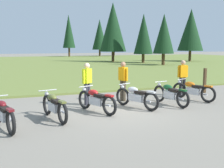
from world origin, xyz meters
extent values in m
plane|color=gray|center=(0.00, 0.00, 0.00)|extent=(140.00, 140.00, 0.00)
cube|color=olive|center=(0.00, 25.83, 0.05)|extent=(80.00, 44.00, 0.10)
cylinder|color=#47331E|center=(17.37, 45.54, 0.54)|extent=(0.36, 0.36, 1.07)
cone|color=#143319|center=(17.37, 45.54, 4.31)|extent=(2.09, 2.09, 6.47)
cylinder|color=#47331E|center=(7.81, 44.95, 0.89)|extent=(0.36, 0.36, 1.78)
cone|color=#143319|center=(7.81, 44.95, 4.95)|extent=(2.39, 2.39, 6.34)
cylinder|color=#47331E|center=(12.59, 22.75, 0.61)|extent=(0.36, 0.36, 1.23)
cone|color=#143319|center=(12.59, 22.75, 3.74)|extent=(2.42, 2.42, 5.02)
cylinder|color=#47331E|center=(20.25, 23.54, 0.78)|extent=(0.36, 0.36, 1.56)
cone|color=#143319|center=(20.25, 23.54, 4.40)|extent=(3.50, 3.50, 5.68)
cylinder|color=#47331E|center=(9.82, 26.28, 0.74)|extent=(0.36, 0.36, 1.48)
cone|color=#143319|center=(9.82, 26.28, 4.72)|extent=(3.57, 3.57, 6.48)
cylinder|color=#47331E|center=(13.91, 44.48, 0.71)|extent=(0.36, 0.36, 1.42)
cone|color=#143319|center=(13.91, 44.48, 4.40)|extent=(2.99, 2.99, 5.95)
cylinder|color=#47331E|center=(12.90, 18.39, 0.70)|extent=(0.36, 0.36, 1.40)
cone|color=#143319|center=(12.90, 18.39, 3.59)|extent=(2.35, 2.35, 4.39)
torus|color=black|center=(-3.67, -1.60, 0.35)|extent=(0.28, 0.70, 0.70)
cube|color=silver|center=(-3.85, -0.92, 0.40)|extent=(0.36, 0.67, 0.28)
ellipsoid|color=maroon|center=(-3.90, -0.75, 0.68)|extent=(0.37, 0.53, 0.22)
cube|color=black|center=(-3.80, -1.14, 0.62)|extent=(0.34, 0.52, 0.10)
cube|color=maroon|center=(-3.67, -1.60, 0.69)|extent=(0.22, 0.35, 0.06)
cylinder|color=silver|center=(-3.64, -1.18, 0.30)|extent=(0.21, 0.55, 0.07)
torus|color=black|center=(-2.48, 0.31, 0.35)|extent=(0.23, 0.71, 0.70)
torus|color=black|center=(-2.21, -1.06, 0.35)|extent=(0.23, 0.71, 0.70)
cube|color=silver|center=(-2.34, -0.37, 0.40)|extent=(0.32, 0.67, 0.28)
ellipsoid|color=brown|center=(-2.38, -0.20, 0.68)|extent=(0.35, 0.52, 0.22)
cube|color=black|center=(-2.30, -0.59, 0.62)|extent=(0.31, 0.51, 0.10)
cube|color=brown|center=(-2.21, -1.06, 0.69)|extent=(0.20, 0.34, 0.06)
cylinder|color=silver|center=(-2.46, 0.21, 0.86)|extent=(0.61, 0.15, 0.03)
sphere|color=silver|center=(-2.48, 0.33, 0.73)|extent=(0.14, 0.14, 0.14)
cylinder|color=silver|center=(-2.15, -0.64, 0.30)|extent=(0.17, 0.55, 0.07)
torus|color=black|center=(-1.05, 0.72, 0.35)|extent=(0.35, 0.69, 0.70)
torus|color=black|center=(-0.54, -0.58, 0.35)|extent=(0.35, 0.69, 0.70)
cube|color=silver|center=(-0.79, 0.07, 0.40)|extent=(0.42, 0.67, 0.28)
ellipsoid|color=#AD1919|center=(-0.86, 0.24, 0.68)|extent=(0.42, 0.54, 0.22)
cube|color=black|center=(-0.71, -0.13, 0.62)|extent=(0.38, 0.53, 0.10)
cube|color=#AD1919|center=(-0.54, -0.58, 0.69)|extent=(0.25, 0.35, 0.06)
cylinder|color=silver|center=(-1.01, 0.63, 0.86)|extent=(0.59, 0.25, 0.03)
sphere|color=silver|center=(-1.05, 0.74, 0.73)|extent=(0.14, 0.14, 0.14)
cylinder|color=silver|center=(-0.55, -0.16, 0.30)|extent=(0.26, 0.54, 0.07)
torus|color=black|center=(0.54, 0.81, 0.35)|extent=(0.37, 0.68, 0.70)
torus|color=black|center=(1.10, -0.47, 0.35)|extent=(0.37, 0.68, 0.70)
cube|color=silver|center=(0.82, 0.17, 0.40)|extent=(0.44, 0.67, 0.28)
ellipsoid|color=#B7B7BC|center=(0.75, 0.34, 0.68)|extent=(0.43, 0.54, 0.22)
cube|color=black|center=(0.91, -0.03, 0.62)|extent=(0.40, 0.53, 0.10)
cube|color=#B7B7BC|center=(1.10, -0.47, 0.69)|extent=(0.26, 0.35, 0.06)
cylinder|color=silver|center=(0.58, 0.72, 0.86)|extent=(0.58, 0.28, 0.03)
sphere|color=silver|center=(0.53, 0.83, 0.73)|extent=(0.14, 0.14, 0.14)
cylinder|color=silver|center=(1.07, -0.05, 0.30)|extent=(0.29, 0.53, 0.07)
torus|color=black|center=(2.24, 0.90, 0.35)|extent=(0.20, 0.71, 0.70)
torus|color=black|center=(2.44, -0.48, 0.35)|extent=(0.20, 0.71, 0.70)
cube|color=silver|center=(2.34, 0.21, 0.40)|extent=(0.29, 0.66, 0.28)
ellipsoid|color=#144C23|center=(2.31, 0.39, 0.68)|extent=(0.33, 0.51, 0.22)
cube|color=black|center=(2.37, -0.01, 0.62)|extent=(0.29, 0.51, 0.10)
cube|color=#144C23|center=(2.44, -0.48, 0.69)|extent=(0.18, 0.34, 0.06)
cylinder|color=silver|center=(2.25, 0.80, 0.86)|extent=(0.62, 0.12, 0.03)
sphere|color=silver|center=(2.23, 0.92, 0.73)|extent=(0.14, 0.14, 0.14)
cylinder|color=silver|center=(2.52, -0.07, 0.30)|extent=(0.15, 0.55, 0.07)
torus|color=black|center=(3.50, 1.30, 0.35)|extent=(0.35, 0.69, 0.70)
torus|color=black|center=(4.01, 0.00, 0.35)|extent=(0.35, 0.69, 0.70)
cube|color=silver|center=(3.75, 0.65, 0.40)|extent=(0.42, 0.67, 0.28)
ellipsoid|color=orange|center=(3.69, 0.82, 0.68)|extent=(0.42, 0.54, 0.22)
cube|color=black|center=(3.83, 0.45, 0.62)|extent=(0.38, 0.53, 0.10)
cube|color=orange|center=(4.01, 0.00, 0.69)|extent=(0.25, 0.35, 0.06)
cylinder|color=silver|center=(3.54, 1.21, 0.86)|extent=(0.59, 0.25, 0.03)
sphere|color=silver|center=(3.49, 1.32, 0.73)|extent=(0.14, 0.14, 0.14)
cylinder|color=silver|center=(3.99, 0.42, 0.30)|extent=(0.26, 0.54, 0.07)
cylinder|color=#2D2D38|center=(-0.84, 1.28, 0.44)|extent=(0.14, 0.14, 0.88)
cylinder|color=#2D2D38|center=(-0.70, 1.40, 0.44)|extent=(0.14, 0.14, 0.88)
cube|color=#D8EA19|center=(-0.77, 1.34, 1.16)|extent=(0.42, 0.40, 0.56)
sphere|color=beige|center=(-0.77, 1.34, 1.56)|extent=(0.22, 0.22, 0.22)
cylinder|color=#D8EA19|center=(-0.94, 1.19, 1.14)|extent=(0.09, 0.09, 0.52)
cylinder|color=#D8EA19|center=(-0.59, 1.49, 1.14)|extent=(0.09, 0.09, 0.52)
cylinder|color=#4C4233|center=(0.90, 1.50, 0.44)|extent=(0.14, 0.14, 0.88)
cylinder|color=#4C4233|center=(0.84, 1.67, 0.44)|extent=(0.14, 0.14, 0.88)
cube|color=orange|center=(0.87, 1.59, 1.16)|extent=(0.32, 0.41, 0.56)
sphere|color=#9E7051|center=(0.87, 1.59, 1.56)|extent=(0.22, 0.22, 0.22)
cylinder|color=orange|center=(0.95, 1.37, 1.14)|extent=(0.09, 0.09, 0.52)
cylinder|color=orange|center=(0.80, 1.81, 1.14)|extent=(0.09, 0.09, 0.52)
cylinder|color=black|center=(3.84, 1.72, 0.44)|extent=(0.14, 0.14, 0.88)
cylinder|color=black|center=(4.02, 1.71, 0.44)|extent=(0.14, 0.14, 0.88)
cube|color=orange|center=(3.93, 1.71, 1.16)|extent=(0.36, 0.22, 0.56)
sphere|color=tan|center=(3.93, 1.71, 1.56)|extent=(0.22, 0.22, 0.22)
cylinder|color=orange|center=(3.70, 1.72, 1.14)|extent=(0.09, 0.09, 0.52)
cylinder|color=orange|center=(4.16, 1.71, 1.14)|extent=(0.09, 0.09, 0.52)
cube|color=#47331E|center=(5.46, 2.03, 0.61)|extent=(0.12, 0.12, 1.23)
camera|label=1|loc=(-3.70, -9.21, 2.37)|focal=44.85mm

